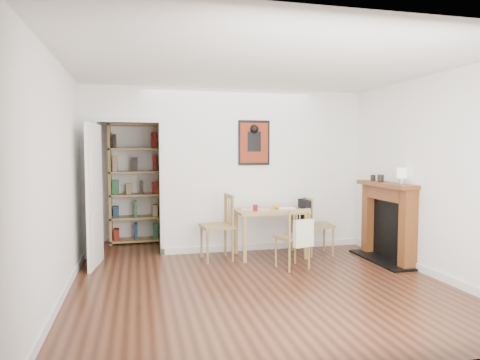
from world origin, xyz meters
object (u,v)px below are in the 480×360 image
object	(u,v)px
notebook	(286,208)
orange_fruit	(277,206)
dining_table	(270,215)
ceramic_jar_a	(381,178)
fireplace	(388,219)
chair_right	(317,225)
chair_front	(293,237)
ceramic_jar_b	(373,178)
chair_left	(217,227)
red_glass	(255,208)
bookshelf	(135,184)
mantel_lamp	(402,174)

from	to	relation	value
notebook	orange_fruit	bearing A→B (deg)	176.19
dining_table	ceramic_jar_a	xyz separation A→B (m)	(1.55, -0.53, 0.58)
fireplace	ceramic_jar_a	size ratio (longest dim) A/B	11.27
chair_right	ceramic_jar_a	bearing A→B (deg)	-31.80
chair_front	fireplace	size ratio (longest dim) A/B	0.68
chair_front	ceramic_jar_b	xyz separation A→B (m)	(1.46, 0.42, 0.78)
chair_front	notebook	bearing A→B (deg)	77.29
dining_table	chair_right	xyz separation A→B (m)	(0.76, -0.04, -0.17)
chair_left	notebook	world-z (taller)	chair_left
chair_left	ceramic_jar_b	world-z (taller)	ceramic_jar_b
dining_table	ceramic_jar_a	world-z (taller)	ceramic_jar_a
chair_right	ceramic_jar_b	xyz separation A→B (m)	(0.81, -0.24, 0.74)
red_glass	ceramic_jar_a	xyz separation A→B (m)	(1.80, -0.48, 0.45)
notebook	red_glass	bearing A→B (deg)	-166.63
ceramic_jar_a	ceramic_jar_b	size ratio (longest dim) A/B	1.19
chair_left	fireplace	world-z (taller)	fireplace
chair_right	ceramic_jar_b	world-z (taller)	ceramic_jar_b
chair_right	notebook	bearing A→B (deg)	166.62
bookshelf	chair_left	bearing A→B (deg)	-52.26
ceramic_jar_a	mantel_lamp	bearing A→B (deg)	-80.35
dining_table	chair_right	size ratio (longest dim) A/B	1.18
notebook	mantel_lamp	size ratio (longest dim) A/B	1.17
fireplace	mantel_lamp	size ratio (longest dim) A/B	5.46
ceramic_jar_a	notebook	bearing A→B (deg)	154.49
dining_table	fireplace	xyz separation A→B (m)	(1.62, -0.63, -0.02)
dining_table	chair_left	size ratio (longest dim) A/B	1.08
mantel_lamp	ceramic_jar_b	xyz separation A→B (m)	(-0.05, 0.66, -0.10)
dining_table	chair_left	bearing A→B (deg)	-179.84
chair_front	chair_right	bearing A→B (deg)	45.74
dining_table	chair_front	distance (m)	0.74
dining_table	fireplace	size ratio (longest dim) A/B	0.85
chair_front	ceramic_jar_a	world-z (taller)	ceramic_jar_a
orange_fruit	chair_left	bearing A→B (deg)	-175.23
dining_table	ceramic_jar_a	distance (m)	1.74
ceramic_jar_b	chair_front	bearing A→B (deg)	-163.94
bookshelf	orange_fruit	world-z (taller)	bookshelf
chair_right	mantel_lamp	size ratio (longest dim) A/B	3.92
notebook	ceramic_jar_a	size ratio (longest dim) A/B	2.42
fireplace	dining_table	bearing A→B (deg)	158.79
notebook	ceramic_jar_a	world-z (taller)	ceramic_jar_a
red_glass	ceramic_jar_b	xyz separation A→B (m)	(1.82, -0.23, 0.44)
bookshelf	fireplace	distance (m)	4.24
orange_fruit	ceramic_jar_a	bearing A→B (deg)	-23.46
bookshelf	orange_fruit	bearing A→B (deg)	-33.93
chair_left	notebook	size ratio (longest dim) A/B	3.66
orange_fruit	ceramic_jar_a	xyz separation A→B (m)	(1.41, -0.61, 0.45)
dining_table	chair_front	size ratio (longest dim) A/B	1.25
chair_right	bookshelf	bearing A→B (deg)	150.50
chair_right	fireplace	distance (m)	1.06
chair_left	bookshelf	size ratio (longest dim) A/B	0.46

